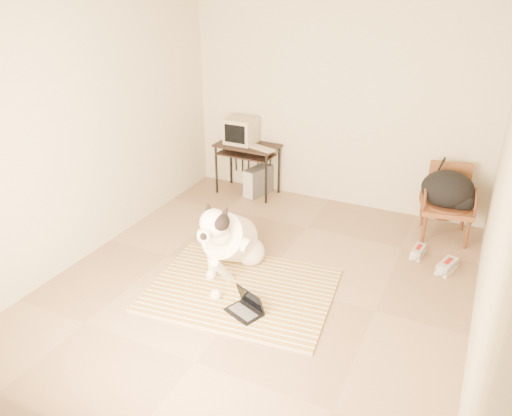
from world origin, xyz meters
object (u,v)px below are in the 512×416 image
Objects in this scene: crt_monitor at (241,131)px; rattan_chair at (447,202)px; pc_tower at (258,181)px; computer_desk at (247,152)px; laptop at (246,307)px; backpack at (450,191)px; dog at (230,240)px.

crt_monitor is 0.47× the size of rattan_chair.
pc_tower is 0.54× the size of rattan_chair.
computer_desk is 1.91× the size of pc_tower.
pc_tower is at bearing 113.15° from laptop.
rattan_chair is at bearing -3.20° from crt_monitor.
rattan_chair is at bearing 98.05° from backpack.
crt_monitor is at bearing 113.69° from dog.
crt_monitor is (-0.12, 0.05, 0.28)m from computer_desk.
dog is 2.63m from backpack.
computer_desk is 2.71m from backpack.
laptop is at bearing -121.82° from backpack.
dog is 0.83m from laptop.
dog is 1.96× the size of backpack.
rattan_chair is at bearing -2.21° from computer_desk.
dog is 2.72× the size of pc_tower.
crt_monitor is 2.84m from backpack.
rattan_chair is (1.94, 1.81, 0.07)m from dog.
rattan_chair is at bearing -2.49° from pc_tower.
dog is at bearing -72.97° from pc_tower.
dog reaches higher than backpack.
computer_desk is 2.21× the size of crt_monitor.
crt_monitor is 0.62× the size of backpack.
backpack is (1.95, 1.75, 0.23)m from dog.
pc_tower is 0.72× the size of backpack.
crt_monitor is at bearing 176.80° from rattan_chair.
crt_monitor reaches higher than rattan_chair.
computer_desk is at bearing -24.59° from crt_monitor.
rattan_chair is (1.45, 2.42, 0.35)m from laptop.
pc_tower is (0.28, -0.05, -0.70)m from crt_monitor.
pc_tower is 2.55m from rattan_chair.
crt_monitor is at bearing 117.78° from laptop.
laptop is (0.49, -0.60, -0.29)m from dog.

